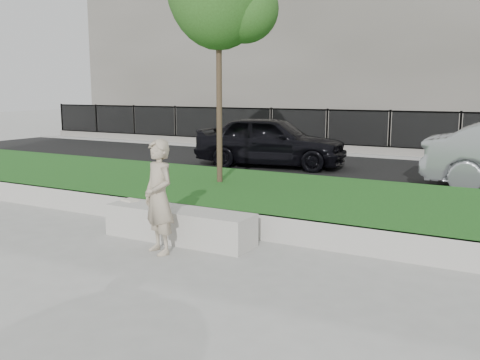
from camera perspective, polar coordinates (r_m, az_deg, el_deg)
The scene contains 11 objects.
ground at distance 7.46m, azimuth -2.63°, elevation -8.14°, with size 90.00×90.00×0.00m, color gray.
grass_bank at distance 10.00m, azimuth 6.47°, elevation -2.41°, with size 34.00×4.00×0.40m, color #0E3812.
grass_kerb at distance 8.27m, azimuth 1.17°, elevation -4.90°, with size 34.00×0.08×0.40m, color #ADAAA1.
street at distance 15.18m, azimuth 14.56°, elevation 0.77°, with size 34.00×7.00×0.04m, color black.
far_pavement at distance 19.52m, azimuth 17.96°, elevation 2.64°, with size 34.00×3.00×0.12m, color gray.
iron_fence at distance 18.50m, azimuth 17.42°, elevation 3.81°, with size 32.00×0.30×1.50m.
building_facade at distance 26.44m, azimuth 21.67°, elevation 14.89°, with size 34.00×10.00×10.00m, color #5C5951.
stone_bench at distance 8.20m, azimuth -6.54°, elevation -4.76°, with size 2.41×0.60×0.49m, color #ADAAA1.
man at distance 7.50m, azimuth -8.67°, elevation -1.80°, with size 0.59×0.38×1.61m, color tan.
book at distance 8.84m, azimuth -11.64°, elevation -2.11°, with size 0.25×0.18×0.03m, color beige.
car_dark at distance 15.68m, azimuth 3.33°, elevation 4.17°, with size 1.77×4.39×1.50m, color black.
Camera 1 is at (3.77, -6.03, 2.28)m, focal length 40.00 mm.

